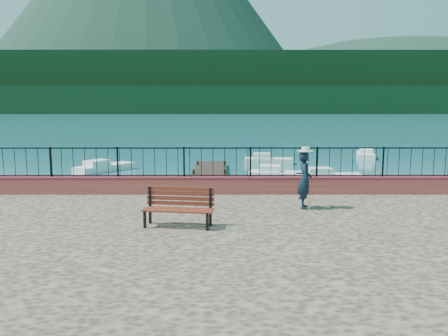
{
  "coord_description": "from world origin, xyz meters",
  "views": [
    {
      "loc": [
        -1.21,
        -10.62,
        4.05
      ],
      "look_at": [
        -1.18,
        2.0,
        2.3
      ],
      "focal_mm": 35.0,
      "sensor_mm": 36.0,
      "label": 1
    }
  ],
  "objects_px": {
    "boat_1": "(279,172)",
    "boat_2": "(329,175)",
    "park_bench": "(178,215)",
    "boat_4": "(269,158)",
    "person": "(305,180)",
    "boat_5": "(366,153)",
    "boat_3": "(105,165)"
  },
  "relations": [
    {
      "from": "person",
      "to": "boat_4",
      "type": "bearing_deg",
      "value": 5.18
    },
    {
      "from": "park_bench",
      "to": "boat_5",
      "type": "relative_size",
      "value": 0.44
    },
    {
      "from": "park_bench",
      "to": "boat_4",
      "type": "distance_m",
      "value": 21.66
    },
    {
      "from": "boat_4",
      "to": "boat_5",
      "type": "distance_m",
      "value": 9.27
    },
    {
      "from": "boat_1",
      "to": "boat_2",
      "type": "relative_size",
      "value": 0.92
    },
    {
      "from": "boat_2",
      "to": "boat_3",
      "type": "relative_size",
      "value": 0.9
    },
    {
      "from": "boat_2",
      "to": "boat_5",
      "type": "xyz_separation_m",
      "value": [
        5.83,
        11.76,
        0.0
      ]
    },
    {
      "from": "park_bench",
      "to": "boat_5",
      "type": "height_order",
      "value": "park_bench"
    },
    {
      "from": "park_bench",
      "to": "boat_5",
      "type": "distance_m",
      "value": 28.27
    },
    {
      "from": "park_bench",
      "to": "boat_4",
      "type": "relative_size",
      "value": 0.5
    },
    {
      "from": "person",
      "to": "boat_4",
      "type": "height_order",
      "value": "person"
    },
    {
      "from": "boat_2",
      "to": "boat_5",
      "type": "height_order",
      "value": "same"
    },
    {
      "from": "park_bench",
      "to": "person",
      "type": "relative_size",
      "value": 1.07
    },
    {
      "from": "boat_2",
      "to": "boat_4",
      "type": "height_order",
      "value": "same"
    },
    {
      "from": "boat_4",
      "to": "park_bench",
      "type": "bearing_deg",
      "value": -93.6
    },
    {
      "from": "boat_4",
      "to": "boat_3",
      "type": "bearing_deg",
      "value": -153.34
    },
    {
      "from": "person",
      "to": "boat_1",
      "type": "xyz_separation_m",
      "value": [
        0.88,
        12.46,
        -1.61
      ]
    },
    {
      "from": "boat_1",
      "to": "boat_4",
      "type": "distance_m",
      "value": 6.79
    },
    {
      "from": "boat_4",
      "to": "boat_1",
      "type": "bearing_deg",
      "value": -82.93
    },
    {
      "from": "person",
      "to": "boat_1",
      "type": "bearing_deg",
      "value": 4.13
    },
    {
      "from": "person",
      "to": "boat_5",
      "type": "relative_size",
      "value": 0.41
    },
    {
      "from": "boat_3",
      "to": "park_bench",
      "type": "bearing_deg",
      "value": -123.73
    },
    {
      "from": "park_bench",
      "to": "boat_3",
      "type": "distance_m",
      "value": 18.73
    },
    {
      "from": "boat_3",
      "to": "boat_2",
      "type": "bearing_deg",
      "value": -71.03
    },
    {
      "from": "person",
      "to": "boat_4",
      "type": "distance_m",
      "value": 19.34
    },
    {
      "from": "boat_1",
      "to": "boat_2",
      "type": "height_order",
      "value": "same"
    },
    {
      "from": "boat_1",
      "to": "person",
      "type": "bearing_deg",
      "value": -81.14
    },
    {
      "from": "boat_1",
      "to": "park_bench",
      "type": "bearing_deg",
      "value": -93.64
    },
    {
      "from": "boat_3",
      "to": "boat_4",
      "type": "xyz_separation_m",
      "value": [
        10.93,
        3.66,
        0.0
      ]
    },
    {
      "from": "boat_2",
      "to": "boat_3",
      "type": "xyz_separation_m",
      "value": [
        -13.44,
        4.07,
        0.0
      ]
    },
    {
      "from": "park_bench",
      "to": "boat_1",
      "type": "distance_m",
      "value": 15.06
    },
    {
      "from": "person",
      "to": "boat_1",
      "type": "relative_size",
      "value": 0.49
    }
  ]
}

